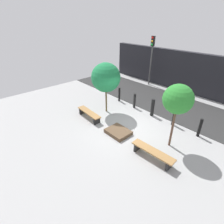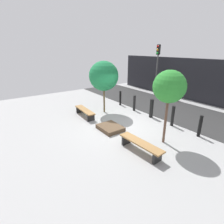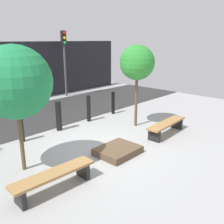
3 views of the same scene
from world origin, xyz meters
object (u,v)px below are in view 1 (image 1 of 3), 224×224
at_px(bench_left, 89,114).
at_px(bollard_far_left, 119,94).
at_px(tree_behind_left_bench, 106,78).
at_px(bollard_far_right, 200,128).
at_px(tree_behind_right_bench, 178,99).
at_px(bench_right, 153,153).
at_px(bollard_center, 152,108).
at_px(planter_bed, 118,132).
at_px(bollard_left, 135,101).
at_px(bollard_right, 174,117).
at_px(traffic_light_west, 152,52).

height_order(bench_left, bollard_far_left, bollard_far_left).
distance_m(tree_behind_left_bench, bollard_far_right, 5.70).
relative_size(tree_behind_left_bench, tree_behind_right_bench, 1.03).
distance_m(bench_right, bollard_center, 3.82).
height_order(bench_right, tree_behind_left_bench, tree_behind_left_bench).
bearing_deg(planter_bed, bollard_left, 116.68).
bearing_deg(bollard_left, tree_behind_left_bench, -116.52).
distance_m(tree_behind_right_bench, bollard_far_right, 2.60).
height_order(bench_left, tree_behind_right_bench, tree_behind_right_bench).
relative_size(bollard_right, bollard_far_right, 1.06).
bearing_deg(bollard_left, bench_right, -39.37).
relative_size(bench_right, planter_bed, 1.64).
relative_size(planter_bed, traffic_light_west, 0.30).
xyz_separation_m(planter_bed, bollard_far_left, (-2.87, 2.85, 0.40)).
bearing_deg(tree_behind_left_bench, bench_right, -16.35).
xyz_separation_m(bollard_far_left, bollard_center, (2.87, 0.00, 0.04)).
bearing_deg(bollard_right, bollard_far_right, 0.00).
xyz_separation_m(bench_right, bollard_far_left, (-5.15, 3.05, 0.17)).
distance_m(bollard_center, bollard_far_right, 2.87).
height_order(bench_left, bollard_center, bollard_center).
relative_size(bench_left, planter_bed, 1.62).
relative_size(bollard_center, bollard_right, 1.02).
xyz_separation_m(bollard_far_left, traffic_light_west, (-0.78, 4.44, 2.27)).
xyz_separation_m(bollard_left, bollard_center, (1.43, 0.00, 0.05)).
relative_size(tree_behind_left_bench, bollard_far_right, 3.13).
distance_m(bollard_left, bollard_center, 1.43).
height_order(bollard_center, bollard_right, bollard_center).
height_order(bench_right, bollard_right, bollard_right).
relative_size(tree_behind_right_bench, bollard_right, 2.86).
distance_m(planter_bed, bollard_right, 3.22).
xyz_separation_m(bench_right, bollard_far_right, (0.58, 3.05, 0.17)).
bearing_deg(tree_behind_right_bench, bollard_center, 143.20).
distance_m(tree_behind_left_bench, traffic_light_west, 6.32).
relative_size(bench_left, bench_right, 0.99).
xyz_separation_m(bench_left, bollard_far_left, (-0.58, 3.05, 0.18)).
bearing_deg(planter_bed, tree_behind_left_bench, 153.47).
xyz_separation_m(bollard_far_right, traffic_light_west, (-6.52, 4.44, 2.27)).
bearing_deg(tree_behind_right_bench, traffic_light_west, 133.99).
bearing_deg(traffic_light_west, tree_behind_right_bench, -46.01).
bearing_deg(bollard_right, tree_behind_left_bench, -155.30).
bearing_deg(tree_behind_right_bench, bench_right, -90.00).
bearing_deg(bench_left, traffic_light_west, 103.04).
bearing_deg(bollard_left, bollard_center, 0.00).
distance_m(planter_bed, bollard_far_left, 4.06).
distance_m(bollard_left, bollard_right, 2.87).
height_order(bollard_left, bollard_right, bollard_right).
bearing_deg(bench_left, tree_behind_right_bench, 19.07).
height_order(planter_bed, bollard_left, bollard_left).
height_order(bollard_far_left, bollard_right, bollard_right).
distance_m(planter_bed, traffic_light_west, 8.58).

